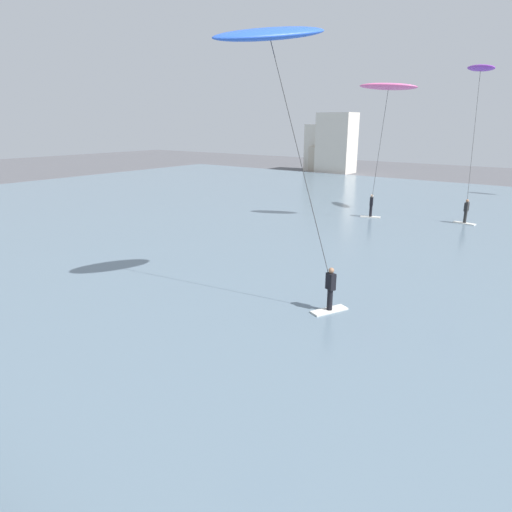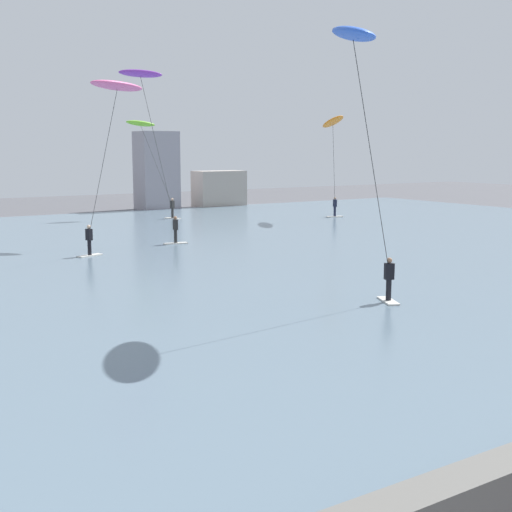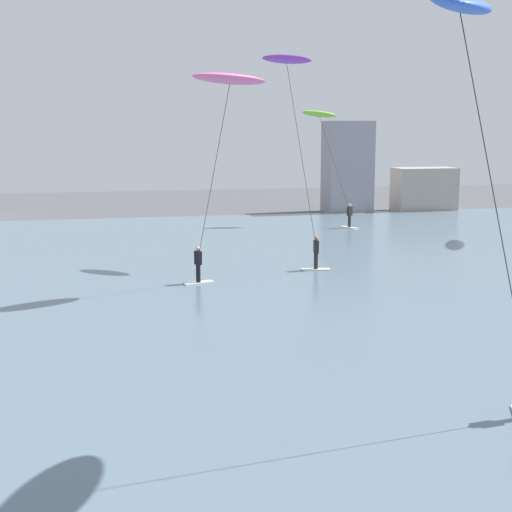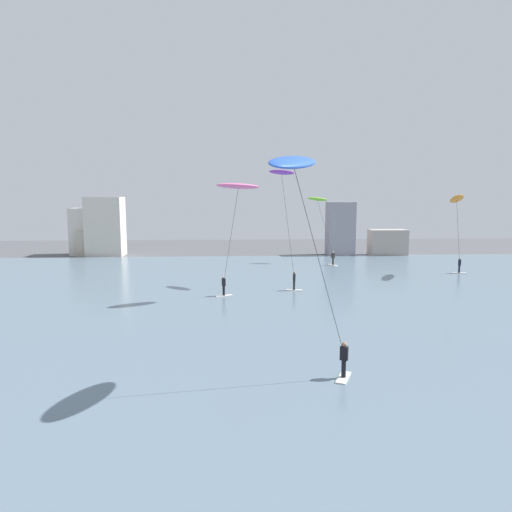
% 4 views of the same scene
% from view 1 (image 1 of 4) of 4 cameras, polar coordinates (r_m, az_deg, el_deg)
% --- Properties ---
extents(water_bay, '(84.00, 52.00, 0.10)m').
position_cam_1_polar(water_bay, '(30.64, 16.46, 3.71)').
color(water_bay, slate).
rests_on(water_bay, ground).
extents(far_shore_buildings, '(45.70, 5.75, 7.95)m').
position_cam_1_polar(far_shore_buildings, '(59.25, 19.02, 12.63)').
color(far_shore_buildings, beige).
rests_on(far_shore_buildings, ground).
extents(kitesurfer_blue, '(4.43, 4.10, 9.87)m').
position_cam_1_polar(kitesurfer_blue, '(15.86, 2.38, 24.80)').
color(kitesurfer_blue, silver).
rests_on(kitesurfer_blue, water_bay).
extents(kitesurfer_pink, '(3.75, 3.27, 9.01)m').
position_cam_1_polar(kitesurfer_pink, '(30.65, 16.51, 18.98)').
color(kitesurfer_pink, silver).
rests_on(kitesurfer_pink, water_bay).
extents(kitesurfer_purple, '(2.87, 4.23, 10.41)m').
position_cam_1_polar(kitesurfer_purple, '(34.90, 26.78, 18.92)').
color(kitesurfer_purple, silver).
rests_on(kitesurfer_purple, water_bay).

